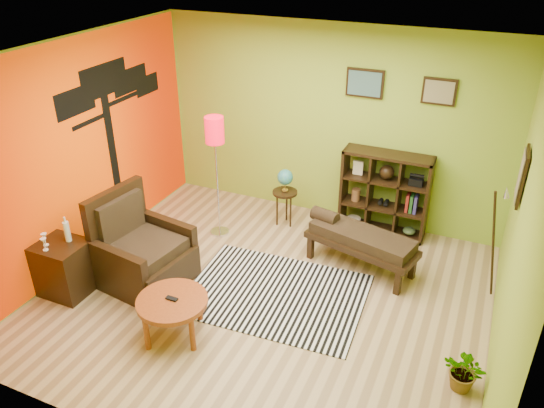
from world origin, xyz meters
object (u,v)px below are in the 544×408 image
at_px(armchair, 142,255).
at_px(floor_lamp, 215,141).
at_px(globe_table, 285,184).
at_px(potted_plant, 465,375).
at_px(coffee_table, 172,304).
at_px(side_cabinet, 65,267).
at_px(cube_shelf, 385,194).
at_px(bench, 359,239).

distance_m(armchair, floor_lamp, 1.73).
xyz_separation_m(armchair, globe_table, (1.08, 1.94, 0.31)).
relative_size(armchair, potted_plant, 2.66).
xyz_separation_m(coffee_table, side_cabinet, (-1.58, 0.13, -0.06)).
distance_m(coffee_table, side_cabinet, 1.59).
height_order(coffee_table, potted_plant, coffee_table).
distance_m(armchair, side_cabinet, 0.89).
xyz_separation_m(coffee_table, cube_shelf, (1.53, 3.00, 0.20)).
bearing_deg(bench, side_cabinet, -148.05).
bearing_deg(cube_shelf, side_cabinet, -137.27).
distance_m(side_cabinet, potted_plant, 4.52).
distance_m(coffee_table, potted_plant, 2.96).
relative_size(floor_lamp, cube_shelf, 1.44).
bearing_deg(bench, armchair, -150.69).
distance_m(side_cabinet, bench, 3.57).
bearing_deg(potted_plant, cube_shelf, 118.55).
bearing_deg(globe_table, bench, -26.39).
bearing_deg(side_cabinet, bench, 31.95).
bearing_deg(coffee_table, bench, 54.35).
xyz_separation_m(armchair, cube_shelf, (2.43, 2.31, 0.25)).
height_order(bench, potted_plant, bench).
xyz_separation_m(armchair, potted_plant, (3.82, -0.24, -0.18)).
xyz_separation_m(side_cabinet, bench, (3.03, 1.89, 0.08)).
distance_m(coffee_table, armchair, 1.14).
distance_m(cube_shelf, bench, 1.01).
relative_size(coffee_table, globe_table, 0.86).
height_order(side_cabinet, cube_shelf, cube_shelf).
height_order(floor_lamp, bench, floor_lamp).
relative_size(armchair, bench, 0.77).
distance_m(floor_lamp, globe_table, 1.21).
bearing_deg(bench, floor_lamp, 179.39).
height_order(coffee_table, globe_table, globe_table).
relative_size(armchair, side_cabinet, 1.17).
relative_size(coffee_table, side_cabinet, 0.77).
height_order(armchair, side_cabinet, armchair).
height_order(coffee_table, armchair, armchair).
xyz_separation_m(globe_table, potted_plant, (2.74, -2.19, -0.49)).
height_order(side_cabinet, globe_table, side_cabinet).
bearing_deg(globe_table, armchair, -119.10).
distance_m(side_cabinet, floor_lamp, 2.41).
xyz_separation_m(coffee_table, potted_plant, (2.92, 0.45, -0.23)).
bearing_deg(globe_table, cube_shelf, 15.02).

